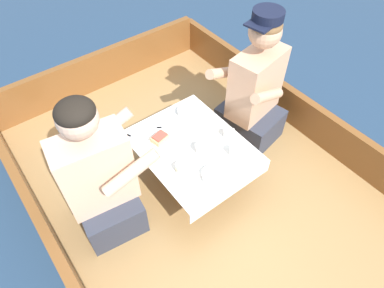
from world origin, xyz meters
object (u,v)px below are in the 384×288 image
object	(u,v)px
person_starboard	(254,92)
tin_can	(180,167)
coffee_cup_starboard	(234,151)
coffee_cup_center	(228,133)
coffee_cup_port	(202,148)
person_port	(100,180)
sandwich	(160,138)

from	to	relation	value
person_starboard	tin_can	bearing A→B (deg)	2.57
coffee_cup_starboard	coffee_cup_center	world-z (taller)	coffee_cup_starboard
coffee_cup_port	tin_can	world-z (taller)	coffee_cup_port
person_port	coffee_cup_starboard	xyz separation A→B (m)	(0.79, -0.29, -0.03)
sandwich	coffee_cup_port	xyz separation A→B (m)	(0.16, -0.24, 0.00)
person_port	coffee_cup_center	world-z (taller)	person_port
person_starboard	coffee_cup_center	size ratio (longest dim) A/B	11.82
person_starboard	sandwich	bearing A→B (deg)	-17.23
coffee_cup_port	tin_can	bearing A→B (deg)	-168.73
coffee_cup_port	coffee_cup_center	xyz separation A→B (m)	(0.22, -0.01, -0.00)
person_starboard	tin_can	xyz separation A→B (m)	(-0.80, -0.19, -0.06)
coffee_cup_center	tin_can	world-z (taller)	coffee_cup_center
person_starboard	coffee_cup_starboard	bearing A→B (deg)	22.36
sandwich	coffee_cup_center	bearing A→B (deg)	-32.22
sandwich	coffee_cup_center	world-z (taller)	coffee_cup_center
coffee_cup_port	coffee_cup_center	size ratio (longest dim) A/B	1.17
coffee_cup_port	tin_can	xyz separation A→B (m)	(-0.20, -0.04, -0.01)
person_port	coffee_cup_starboard	world-z (taller)	person_port
coffee_cup_center	tin_can	xyz separation A→B (m)	(-0.42, -0.03, -0.00)
person_port	coffee_cup_port	bearing A→B (deg)	-4.63
person_starboard	coffee_cup_starboard	distance (m)	0.54
person_starboard	person_port	bearing A→B (deg)	-10.34
coffee_cup_starboard	tin_can	xyz separation A→B (m)	(-0.35, 0.11, -0.01)
sandwich	coffee_cup_starboard	xyz separation A→B (m)	(0.31, -0.38, 0.00)
coffee_cup_port	coffee_cup_starboard	size ratio (longest dim) A/B	1.17
sandwich	tin_can	distance (m)	0.28
coffee_cup_starboard	coffee_cup_center	xyz separation A→B (m)	(0.07, 0.14, -0.00)
person_starboard	coffee_cup_center	xyz separation A→B (m)	(-0.38, -0.15, -0.06)
person_starboard	tin_can	distance (m)	0.82
person_port	coffee_cup_port	size ratio (longest dim) A/B	9.79
coffee_cup_starboard	tin_can	size ratio (longest dim) A/B	1.34
coffee_cup_port	coffee_cup_starboard	world-z (taller)	coffee_cup_starboard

